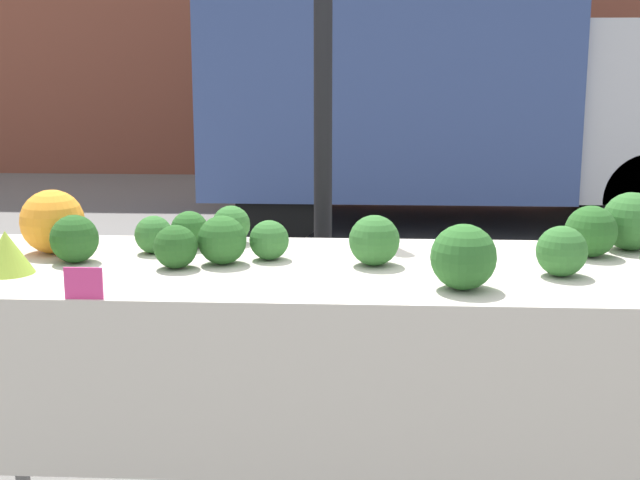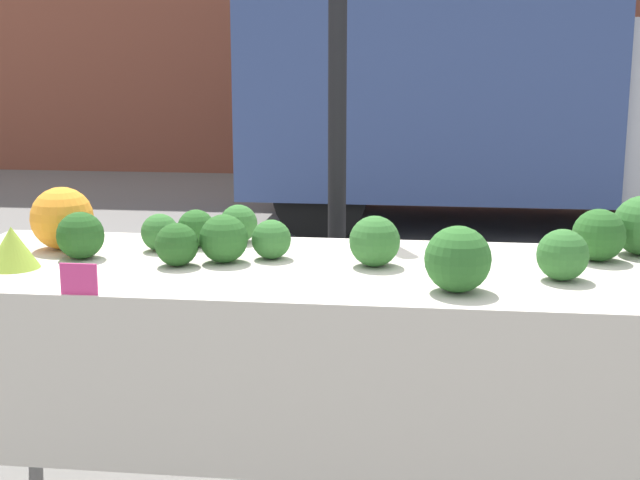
% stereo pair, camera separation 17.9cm
% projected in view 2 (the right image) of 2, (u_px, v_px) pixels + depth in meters
% --- Properties ---
extents(tent_pole, '(0.07, 0.07, 2.32)m').
position_uv_depth(tent_pole, '(337.00, 139.00, 3.38)').
color(tent_pole, black).
rests_on(tent_pole, ground_plane).
extents(parked_truck, '(4.33, 2.02, 2.26)m').
position_uv_depth(parked_truck, '(489.00, 85.00, 7.49)').
color(parked_truck, '#384C84').
rests_on(parked_truck, ground_plane).
extents(market_table, '(2.35, 0.82, 0.85)m').
position_uv_depth(market_table, '(317.00, 305.00, 2.63)').
color(market_table, beige).
rests_on(market_table, ground_plane).
extents(orange_cauliflower, '(0.20, 0.20, 0.20)m').
position_uv_depth(orange_cauliflower, '(62.00, 218.00, 2.88)').
color(orange_cauliflower, orange).
rests_on(orange_cauliflower, market_table).
extents(romanesco_head, '(0.16, 0.16, 0.13)m').
position_uv_depth(romanesco_head, '(12.00, 247.00, 2.63)').
color(romanesco_head, '#93B238').
rests_on(romanesco_head, market_table).
extents(broccoli_head_0, '(0.13, 0.13, 0.13)m').
position_uv_depth(broccoli_head_0, '(238.00, 224.00, 2.99)').
color(broccoli_head_0, '#336B2D').
rests_on(broccoli_head_0, market_table).
extents(broccoli_head_1, '(0.12, 0.12, 0.12)m').
position_uv_depth(broccoli_head_1, '(196.00, 228.00, 2.93)').
color(broccoli_head_1, '#285B23').
rests_on(broccoli_head_1, market_table).
extents(broccoli_head_2, '(0.13, 0.13, 0.13)m').
position_uv_depth(broccoli_head_2, '(177.00, 245.00, 2.66)').
color(broccoli_head_2, '#23511E').
rests_on(broccoli_head_2, market_table).
extents(broccoli_head_3, '(0.18, 0.18, 0.18)m').
position_uv_depth(broccoli_head_3, '(458.00, 259.00, 2.37)').
color(broccoli_head_3, '#2D6628').
rests_on(broccoli_head_3, market_table).
extents(broccoli_head_4, '(0.15, 0.15, 0.15)m').
position_uv_depth(broccoli_head_4, '(224.00, 239.00, 2.70)').
color(broccoli_head_4, '#285B23').
rests_on(broccoli_head_4, market_table).
extents(broccoli_head_5, '(0.15, 0.15, 0.15)m').
position_uv_depth(broccoli_head_5, '(563.00, 255.00, 2.49)').
color(broccoli_head_5, '#336B2D').
rests_on(broccoli_head_5, market_table).
extents(broccoli_head_7, '(0.15, 0.15, 0.15)m').
position_uv_depth(broccoli_head_7, '(80.00, 235.00, 2.75)').
color(broccoli_head_7, '#23511E').
rests_on(broccoli_head_7, market_table).
extents(broccoli_head_8, '(0.16, 0.16, 0.16)m').
position_uv_depth(broccoli_head_8, '(599.00, 235.00, 2.72)').
color(broccoli_head_8, '#285B23').
rests_on(broccoli_head_8, market_table).
extents(broccoli_head_9, '(0.12, 0.12, 0.12)m').
position_uv_depth(broccoli_head_9, '(271.00, 239.00, 2.75)').
color(broccoli_head_9, '#336B2D').
rests_on(broccoli_head_9, market_table).
extents(broccoli_head_10, '(0.15, 0.15, 0.15)m').
position_uv_depth(broccoli_head_10, '(375.00, 241.00, 2.66)').
color(broccoli_head_10, '#336B2D').
rests_on(broccoli_head_10, market_table).
extents(broccoli_head_12, '(0.12, 0.12, 0.12)m').
position_uv_depth(broccoli_head_12, '(160.00, 232.00, 2.87)').
color(broccoli_head_12, '#336B2D').
rests_on(broccoli_head_12, market_table).
extents(price_sign, '(0.10, 0.01, 0.08)m').
position_uv_depth(price_sign, '(79.00, 279.00, 2.35)').
color(price_sign, '#E53D84').
rests_on(price_sign, market_table).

